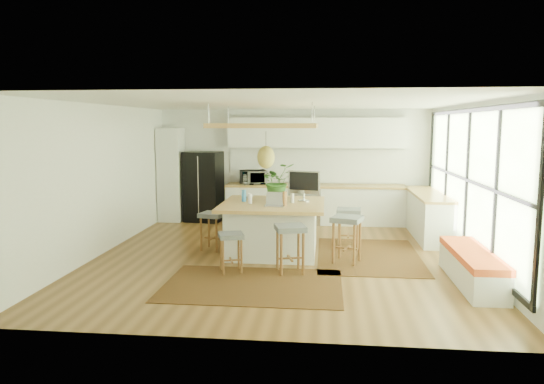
# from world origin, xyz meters

# --- Properties ---
(floor) EXTENTS (7.00, 7.00, 0.00)m
(floor) POSITION_xyz_m (0.00, 0.00, 0.00)
(floor) COLOR brown
(floor) RESTS_ON ground
(ceiling) EXTENTS (7.00, 7.00, 0.00)m
(ceiling) POSITION_xyz_m (0.00, 0.00, 2.70)
(ceiling) COLOR white
(ceiling) RESTS_ON ground
(wall_back) EXTENTS (6.50, 0.00, 6.50)m
(wall_back) POSITION_xyz_m (0.00, 3.50, 1.35)
(wall_back) COLOR silver
(wall_back) RESTS_ON ground
(wall_front) EXTENTS (6.50, 0.00, 6.50)m
(wall_front) POSITION_xyz_m (0.00, -3.50, 1.35)
(wall_front) COLOR silver
(wall_front) RESTS_ON ground
(wall_left) EXTENTS (0.00, 7.00, 7.00)m
(wall_left) POSITION_xyz_m (-3.25, 0.00, 1.35)
(wall_left) COLOR silver
(wall_left) RESTS_ON ground
(wall_right) EXTENTS (0.00, 7.00, 7.00)m
(wall_right) POSITION_xyz_m (3.25, 0.00, 1.35)
(wall_right) COLOR silver
(wall_right) RESTS_ON ground
(window_wall) EXTENTS (0.10, 6.20, 2.60)m
(window_wall) POSITION_xyz_m (3.22, 0.00, 1.40)
(window_wall) COLOR black
(window_wall) RESTS_ON wall_right
(pantry) EXTENTS (0.55, 0.60, 2.25)m
(pantry) POSITION_xyz_m (-2.95, 3.18, 1.12)
(pantry) COLOR silver
(pantry) RESTS_ON floor
(back_counter_base) EXTENTS (4.20, 0.60, 0.88)m
(back_counter_base) POSITION_xyz_m (0.55, 3.18, 0.44)
(back_counter_base) COLOR silver
(back_counter_base) RESTS_ON floor
(back_counter_top) EXTENTS (4.24, 0.64, 0.05)m
(back_counter_top) POSITION_xyz_m (0.55, 3.18, 0.90)
(back_counter_top) COLOR olive
(back_counter_top) RESTS_ON back_counter_base
(backsplash) EXTENTS (4.20, 0.02, 0.80)m
(backsplash) POSITION_xyz_m (0.55, 3.48, 1.35)
(backsplash) COLOR white
(backsplash) RESTS_ON wall_back
(upper_cabinets) EXTENTS (4.20, 0.34, 0.70)m
(upper_cabinets) POSITION_xyz_m (0.55, 3.32, 2.15)
(upper_cabinets) COLOR silver
(upper_cabinets) RESTS_ON wall_back
(range) EXTENTS (0.76, 0.62, 1.00)m
(range) POSITION_xyz_m (0.30, 3.18, 0.50)
(range) COLOR #A5A5AA
(range) RESTS_ON floor
(right_counter_base) EXTENTS (0.60, 2.50, 0.88)m
(right_counter_base) POSITION_xyz_m (2.93, 2.00, 0.44)
(right_counter_base) COLOR silver
(right_counter_base) RESTS_ON floor
(right_counter_top) EXTENTS (0.64, 2.54, 0.05)m
(right_counter_top) POSITION_xyz_m (2.93, 2.00, 0.90)
(right_counter_top) COLOR olive
(right_counter_top) RESTS_ON right_counter_base
(window_bench) EXTENTS (0.52, 2.00, 0.50)m
(window_bench) POSITION_xyz_m (2.95, -1.20, 0.25)
(window_bench) COLOR silver
(window_bench) RESTS_ON floor
(ceiling_panel) EXTENTS (1.86, 1.86, 0.80)m
(ceiling_panel) POSITION_xyz_m (-0.30, 0.40, 2.05)
(ceiling_panel) COLOR olive
(ceiling_panel) RESTS_ON ceiling
(rug_near) EXTENTS (2.60, 1.80, 0.01)m
(rug_near) POSITION_xyz_m (-0.26, -1.62, 0.01)
(rug_near) COLOR black
(rug_near) RESTS_ON floor
(rug_right) EXTENTS (1.80, 2.60, 0.01)m
(rug_right) POSITION_xyz_m (1.57, 0.25, 0.01)
(rug_right) COLOR black
(rug_right) RESTS_ON floor
(fridge) EXTENTS (0.92, 0.76, 1.69)m
(fridge) POSITION_xyz_m (-2.16, 3.21, 0.93)
(fridge) COLOR black
(fridge) RESTS_ON floor
(island) EXTENTS (1.85, 1.85, 0.93)m
(island) POSITION_xyz_m (-0.16, 0.30, 0.47)
(island) COLOR olive
(island) RESTS_ON floor
(stool_near_left) EXTENTS (0.48, 0.48, 0.64)m
(stool_near_left) POSITION_xyz_m (-0.69, -1.01, 0.35)
(stool_near_left) COLOR #4F5458
(stool_near_left) RESTS_ON floor
(stool_near_right) EXTENTS (0.56, 0.56, 0.77)m
(stool_near_right) POSITION_xyz_m (0.24, -0.93, 0.35)
(stool_near_right) COLOR #4F5458
(stool_near_right) RESTS_ON floor
(stool_right_front) EXTENTS (0.60, 0.60, 0.80)m
(stool_right_front) POSITION_xyz_m (1.15, -0.23, 0.35)
(stool_right_front) COLOR #4F5458
(stool_right_front) RESTS_ON floor
(stool_right_back) EXTENTS (0.48, 0.48, 0.75)m
(stool_right_back) POSITION_xyz_m (1.23, 0.84, 0.35)
(stool_right_back) COLOR #4F5458
(stool_right_back) RESTS_ON floor
(stool_left_side) EXTENTS (0.51, 0.51, 0.71)m
(stool_left_side) POSITION_xyz_m (-1.31, 0.41, 0.35)
(stool_left_side) COLOR #4F5458
(stool_left_side) RESTS_ON floor
(laptop) EXTENTS (0.36, 0.38, 0.26)m
(laptop) POSITION_xyz_m (-0.09, -0.10, 1.05)
(laptop) COLOR #A5A5AA
(laptop) RESTS_ON island
(monitor) EXTENTS (0.66, 0.38, 0.57)m
(monitor) POSITION_xyz_m (0.39, 0.55, 1.19)
(monitor) COLOR #A5A5AA
(monitor) RESTS_ON island
(microwave) EXTENTS (0.68, 0.51, 0.41)m
(microwave) POSITION_xyz_m (-0.93, 3.15, 1.13)
(microwave) COLOR #A5A5AA
(microwave) RESTS_ON back_counter_top
(island_plant) EXTENTS (0.90, 0.92, 0.53)m
(island_plant) POSITION_xyz_m (-0.13, 0.79, 1.20)
(island_plant) COLOR #1E4C19
(island_plant) RESTS_ON island
(island_bowl) EXTENTS (0.29, 0.29, 0.06)m
(island_bowl) POSITION_xyz_m (-0.70, 0.81, 0.96)
(island_bowl) COLOR silver
(island_bowl) RESTS_ON island
(island_bottle_0) EXTENTS (0.07, 0.07, 0.19)m
(island_bottle_0) POSITION_xyz_m (-0.71, 0.40, 1.03)
(island_bottle_0) COLOR #3485D2
(island_bottle_0) RESTS_ON island
(island_bottle_1) EXTENTS (0.07, 0.07, 0.19)m
(island_bottle_1) POSITION_xyz_m (-0.56, 0.15, 1.03)
(island_bottle_1) COLOR white
(island_bottle_1) RESTS_ON island
(island_bottle_2) EXTENTS (0.07, 0.07, 0.19)m
(island_bottle_2) POSITION_xyz_m (0.09, -0.00, 1.03)
(island_bottle_2) COLOR #A16635
(island_bottle_2) RESTS_ON island
(island_bottle_3) EXTENTS (0.07, 0.07, 0.19)m
(island_bottle_3) POSITION_xyz_m (0.19, 0.35, 1.03)
(island_bottle_3) COLOR silver
(island_bottle_3) RESTS_ON island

